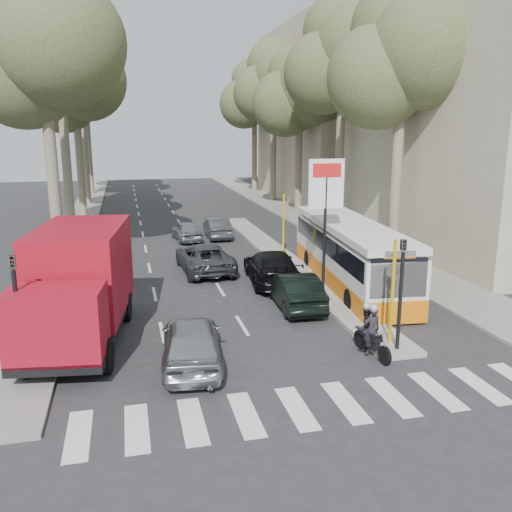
{
  "coord_description": "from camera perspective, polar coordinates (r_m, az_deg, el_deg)",
  "views": [
    {
      "loc": [
        -4.66,
        -15.66,
        6.8
      ],
      "look_at": [
        0.5,
        5.68,
        1.6
      ],
      "focal_mm": 38.0,
      "sensor_mm": 36.0,
      "label": 1
    }
  ],
  "objects": [
    {
      "name": "ground",
      "position": [
        17.69,
        2.8,
        -9.29
      ],
      "size": [
        120.0,
        120.0,
        0.0
      ],
      "primitive_type": "plane",
      "color": "#28282B",
      "rests_on": "ground"
    },
    {
      "name": "queue_car_e",
      "position": [
        26.09,
        -16.32,
        -1.01
      ],
      "size": [
        2.11,
        4.18,
        1.16
      ],
      "primitive_type": "imported",
      "rotation": [
        0.0,
        0.0,
        3.27
      ],
      "color": "black",
      "rests_on": "ground"
    },
    {
      "name": "tree_l_a",
      "position": [
        28.18,
        -21.33,
        19.77
      ],
      "size": [
        7.4,
        7.2,
        14.1
      ],
      "color": "#6B604C",
      "rests_on": "ground"
    },
    {
      "name": "tree_r_e",
      "position": [
        59.52,
        -0.07,
        16.77
      ],
      "size": [
        7.4,
        7.2,
        14.1
      ],
      "color": "#6B604C",
      "rests_on": "ground"
    },
    {
      "name": "tree_l_c",
      "position": [
        44.0,
        -18.43,
        16.9
      ],
      "size": [
        7.4,
        7.2,
        13.71
      ],
      "color": "#6B604C",
      "rests_on": "ground"
    },
    {
      "name": "tree_l_d",
      "position": [
        52.1,
        -17.98,
        18.17
      ],
      "size": [
        7.4,
        7.2,
        15.66
      ],
      "color": "#6B604C",
      "rests_on": "ground"
    },
    {
      "name": "red_truck",
      "position": [
        18.24,
        -18.15,
        -2.79
      ],
      "size": [
        3.47,
        7.17,
        3.68
      ],
      "rotation": [
        0.0,
        0.0,
        -0.13
      ],
      "color": "black",
      "rests_on": "ground"
    },
    {
      "name": "dark_hatchback",
      "position": [
        21.04,
        4.1,
        -3.59
      ],
      "size": [
        1.62,
        4.23,
        1.38
      ],
      "primitive_type": "imported",
      "rotation": [
        0.0,
        0.0,
        3.1
      ],
      "color": "black",
      "rests_on": "ground"
    },
    {
      "name": "tree_l_e",
      "position": [
        59.99,
        -17.46,
        16.49
      ],
      "size": [
        7.4,
        7.2,
        14.49
      ],
      "color": "#6B604C",
      "rests_on": "ground"
    },
    {
      "name": "queue_car_a",
      "position": [
        26.35,
        -5.45,
        -0.15
      ],
      "size": [
        2.54,
        5.07,
        1.38
      ],
      "primitive_type": "imported",
      "rotation": [
        0.0,
        0.0,
        3.19
      ],
      "color": "#43454A",
      "rests_on": "ground"
    },
    {
      "name": "queue_car_b",
      "position": [
        24.26,
        1.66,
        -1.14
      ],
      "size": [
        2.54,
        5.28,
        1.48
      ],
      "primitive_type": "imported",
      "rotation": [
        0.0,
        0.0,
        3.05
      ],
      "color": "black",
      "rests_on": "ground"
    },
    {
      "name": "traffic_light_island",
      "position": [
        16.78,
        15.08,
        -2.04
      ],
      "size": [
        0.16,
        0.41,
        3.6
      ],
      "color": "black",
      "rests_on": "ground"
    },
    {
      "name": "tree_r_b",
      "position": [
        36.8,
        9.29,
        20.37
      ],
      "size": [
        7.4,
        7.2,
        15.27
      ],
      "color": "#6B604C",
      "rests_on": "ground"
    },
    {
      "name": "motorcycle",
      "position": [
        17.1,
        11.8,
        -7.67
      ],
      "size": [
        0.78,
        1.95,
        1.66
      ],
      "rotation": [
        0.0,
        0.0,
        0.13
      ],
      "color": "black",
      "rests_on": "ground"
    },
    {
      "name": "tree_r_d",
      "position": [
        51.82,
        1.99,
        18.05
      ],
      "size": [
        7.4,
        7.2,
        14.88
      ],
      "color": "#6B604C",
      "rests_on": "ground"
    },
    {
      "name": "tree_l_b",
      "position": [
        36.17,
        -19.91,
        19.36
      ],
      "size": [
        7.4,
        7.2,
        14.88
      ],
      "color": "#6B604C",
      "rests_on": "ground"
    },
    {
      "name": "queue_car_c",
      "position": [
        33.73,
        -7.3,
        2.65
      ],
      "size": [
        1.76,
        3.73,
        1.23
      ],
      "primitive_type": "imported",
      "rotation": [
        0.0,
        0.0,
        3.23
      ],
      "color": "gray",
      "rests_on": "ground"
    },
    {
      "name": "sidewalk_right",
      "position": [
        43.29,
        4.44,
        4.33
      ],
      "size": [
        3.2,
        70.0,
        0.12
      ],
      "primitive_type": "cube",
      "color": "gray",
      "rests_on": "ground"
    },
    {
      "name": "pedestrian_far",
      "position": [
        27.57,
        15.07,
        0.63
      ],
      "size": [
        1.15,
        1.05,
        1.68
      ],
      "primitive_type": "imported",
      "rotation": [
        0.0,
        0.0,
        3.81
      ],
      "color": "#665A4D",
      "rests_on": "sidewalk_right"
    },
    {
      "name": "traffic_light_left",
      "position": [
        15.56,
        -23.94,
        -3.95
      ],
      "size": [
        0.16,
        0.41,
        3.6
      ],
      "color": "black",
      "rests_on": "ground"
    },
    {
      "name": "city_bus",
      "position": [
        24.14,
        9.85,
        0.42
      ],
      "size": [
        3.3,
        10.89,
        2.83
      ],
      "rotation": [
        0.0,
        0.0,
        -0.09
      ],
      "color": "orange",
      "rests_on": "ground"
    },
    {
      "name": "pedestrian_near",
      "position": [
        23.64,
        17.06,
        -1.74
      ],
      "size": [
        0.72,
        1.01,
        1.55
      ],
      "primitive_type": "imported",
      "rotation": [
        0.0,
        0.0,
        1.9
      ],
      "color": "#3C3048",
      "rests_on": "sidewalk_right"
    },
    {
      "name": "median_left",
      "position": [
        44.3,
        -17.79,
        3.94
      ],
      "size": [
        2.4,
        64.0,
        0.12
      ],
      "primitive_type": "cube",
      "color": "gray",
      "rests_on": "ground"
    },
    {
      "name": "tree_r_c",
      "position": [
        44.05,
        4.76,
        17.05
      ],
      "size": [
        7.4,
        7.2,
        13.32
      ],
      "color": "#6B604C",
      "rests_on": "ground"
    },
    {
      "name": "tree_r_a",
      "position": [
        29.44,
        15.39,
        19.87
      ],
      "size": [
        7.4,
        7.2,
        14.1
      ],
      "color": "#6B604C",
      "rests_on": "ground"
    },
    {
      "name": "billboard",
      "position": [
        22.33,
        7.33,
        5.25
      ],
      "size": [
        1.5,
        12.1,
        5.6
      ],
      "color": "yellow",
      "rests_on": "ground"
    },
    {
      "name": "queue_car_d",
      "position": [
        34.44,
        -4.11,
        2.98
      ],
      "size": [
        1.4,
        3.88,
        1.27
      ],
      "primitive_type": "imported",
      "rotation": [
        0.0,
        0.0,
        3.13
      ],
      "color": "#45494C",
      "rests_on": "ground"
    },
    {
      "name": "building_near",
      "position": [
        34.3,
        23.41,
        15.96
      ],
      "size": [
        11.0,
        18.0,
        18.0
      ],
      "primitive_type": "cube",
      "color": "#B9B493",
      "rests_on": "ground"
    },
    {
      "name": "building_far",
      "position": [
        53.61,
        8.79,
        14.46
      ],
      "size": [
        11.0,
        20.0,
        16.0
      ],
      "primitive_type": "cube",
      "color": "#B7A88E",
      "rests_on": "ground"
    },
    {
      "name": "silver_hatchback",
      "position": [
        16.11,
        -6.8,
        -8.93
      ],
      "size": [
        2.13,
        4.4,
        1.45
      ],
      "primitive_type": "imported",
      "rotation": [
        0.0,
        0.0,
        3.04
      ],
      "color": "#9DA0A5",
      "rests_on": "ground"
    },
    {
      "name": "traffic_island",
      "position": [
        28.61,
        2.86,
        -0.28
      ],
      "size": [
        1.5,
        26.0,
        0.16
      ],
      "primitive_type": "cube",
      "color": "gray",
      "rests_on": "ground"
    }
  ]
}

